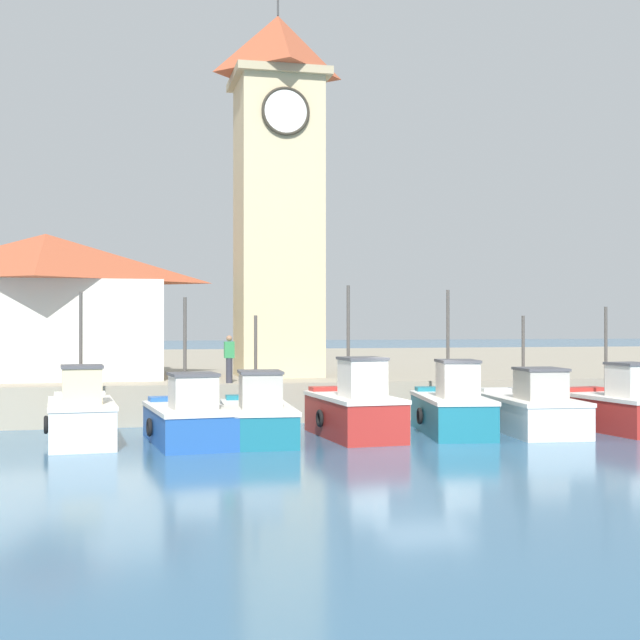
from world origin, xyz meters
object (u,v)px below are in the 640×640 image
warehouse_left (46,304)px  dock_worker_near_tower (229,358)px  fishing_boat_left_inner (258,417)px  fishing_boat_center (452,409)px  fishing_boat_mid_left (355,410)px  fishing_boat_far_left (81,416)px  fishing_boat_right_inner (617,408)px  fishing_boat_mid_right (531,410)px  fishing_boat_left_outer (189,419)px  clock_tower (278,186)px

warehouse_left → dock_worker_near_tower: (6.33, -4.56, -1.91)m
fishing_boat_left_inner → fishing_boat_center: (6.04, 0.23, 0.09)m
fishing_boat_mid_left → fishing_boat_center: fishing_boat_mid_left is taller
fishing_boat_far_left → warehouse_left: (-1.65, 8.92, 3.33)m
fishing_boat_left_inner → dock_worker_near_tower: size_ratio=2.93×
fishing_boat_left_inner → dock_worker_near_tower: 5.01m
fishing_boat_center → fishing_boat_right_inner: (5.29, -0.50, -0.03)m
fishing_boat_center → dock_worker_near_tower: (-6.28, 4.54, 1.42)m
fishing_boat_center → fishing_boat_mid_right: (2.55, -0.12, -0.07)m
fishing_boat_mid_left → fishing_boat_mid_right: fishing_boat_mid_left is taller
fishing_boat_left_inner → fishing_boat_mid_left: fishing_boat_mid_left is taller
fishing_boat_left_inner → fishing_boat_right_inner: size_ratio=1.10×
fishing_boat_left_outer → fishing_boat_center: size_ratio=0.95×
fishing_boat_mid_left → warehouse_left: warehouse_left is taller
fishing_boat_mid_left → clock_tower: size_ratio=0.29×
fishing_boat_left_inner → fishing_boat_mid_right: (8.59, 0.11, 0.01)m
fishing_boat_right_inner → warehouse_left: size_ratio=0.49×
fishing_boat_far_left → fishing_boat_right_inner: 16.28m
fishing_boat_left_outer → fishing_boat_left_inner: fishing_boat_left_outer is taller
fishing_boat_left_outer → fishing_boat_mid_left: fishing_boat_mid_left is taller
fishing_boat_center → clock_tower: bearing=115.8°
clock_tower → fishing_boat_left_inner: bearing=-103.9°
fishing_boat_left_inner → clock_tower: bearing=76.1°
fishing_boat_far_left → fishing_boat_left_inner: size_ratio=0.90×
dock_worker_near_tower → fishing_boat_right_inner: bearing=-23.5°
fishing_boat_left_inner → fishing_boat_far_left: bearing=175.3°
clock_tower → fishing_boat_mid_left: bearing=-84.3°
fishing_boat_mid_left → clock_tower: 11.46m
dock_worker_near_tower → fishing_boat_center: bearing=-35.9°
fishing_boat_mid_right → fishing_boat_right_inner: (2.75, -0.38, 0.04)m
fishing_boat_left_outer → clock_tower: clock_tower is taller
fishing_boat_mid_left → clock_tower: bearing=95.7°
fishing_boat_center → clock_tower: size_ratio=0.31×
fishing_boat_mid_right → fishing_boat_center: bearing=177.4°
fishing_boat_mid_right → dock_worker_near_tower: 10.09m
fishing_boat_far_left → fishing_boat_center: bearing=-0.9°
dock_worker_near_tower → fishing_boat_mid_right: bearing=-27.8°
fishing_boat_left_outer → clock_tower: bearing=64.7°
fishing_boat_right_inner → warehouse_left: warehouse_left is taller
fishing_boat_far_left → warehouse_left: 9.67m
fishing_boat_mid_left → fishing_boat_left_inner: bearing=-178.3°
warehouse_left → fishing_boat_center: bearing=-35.8°
fishing_boat_right_inner → fishing_boat_mid_left: bearing=177.6°
fishing_boat_far_left → fishing_boat_mid_right: 13.52m
fishing_boat_far_left → fishing_boat_left_outer: size_ratio=0.94×
fishing_boat_far_left → fishing_boat_right_inner: size_ratio=1.00×
fishing_boat_left_inner → warehouse_left: bearing=125.2°
fishing_boat_mid_right → fishing_boat_left_outer: bearing=-178.3°
fishing_boat_center → warehouse_left: bearing=144.2°
fishing_boat_center → fishing_boat_left_inner: bearing=-177.8°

